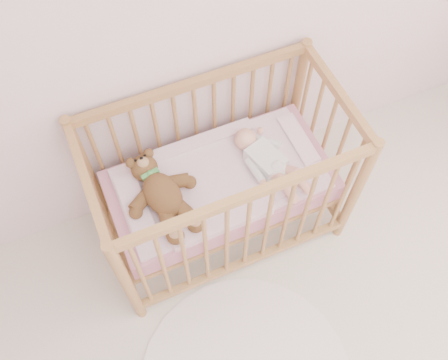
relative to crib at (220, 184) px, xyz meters
name	(u,v)px	position (x,y,z in m)	size (l,w,h in m)	color
wall_back	(215,8)	(0.15, 0.40, 0.85)	(4.00, 0.02, 2.70)	white
crib	(220,184)	(0.00, 0.00, 0.00)	(1.36, 0.76, 1.00)	#B8814E
mattress	(220,185)	(0.00, 0.00, -0.01)	(1.22, 0.62, 0.13)	#CF8194
blanket	(220,178)	(0.00, 0.00, 0.06)	(1.10, 0.58, 0.06)	#EFA4BE
baby	(266,158)	(0.26, -0.02, 0.14)	(0.27, 0.55, 0.13)	silver
teddy_bear	(163,195)	(-0.33, -0.02, 0.15)	(0.41, 0.58, 0.16)	brown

